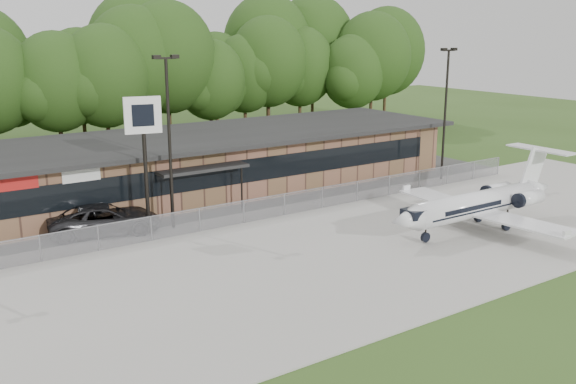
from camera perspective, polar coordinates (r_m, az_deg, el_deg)
ground at (r=29.05m, az=13.23°, el=-9.75°), size 160.00×160.00×0.00m
apron at (r=34.48m, az=3.44°, el=-5.39°), size 64.00×18.00×0.08m
parking_lot at (r=43.71m, az=-5.79°, el=-1.16°), size 50.00×9.00×0.06m
terminal at (r=47.06m, az=-8.45°, el=2.56°), size 41.00×11.65×4.30m
fence at (r=39.75m, az=-2.71°, el=-1.57°), size 46.00×0.04×1.52m
treeline at (r=63.01m, az=-15.95°, el=10.03°), size 72.00×12.00×15.00m
radio_mast at (r=77.87m, az=-1.70°, el=14.97°), size 0.20×0.20×25.00m
light_pole_mid at (r=37.68m, az=-10.53°, el=5.42°), size 1.55×0.30×10.23m
light_pole_right at (r=51.33m, az=13.84°, el=7.58°), size 1.55×0.30×10.23m
business_jet at (r=39.37m, az=16.72°, el=-1.07°), size 13.36×11.86×4.52m
suv at (r=38.76m, az=-15.97°, el=-2.37°), size 6.88×4.35×1.77m
pole_sign at (r=37.39m, az=-12.72°, el=5.42°), size 2.09×0.67×7.96m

